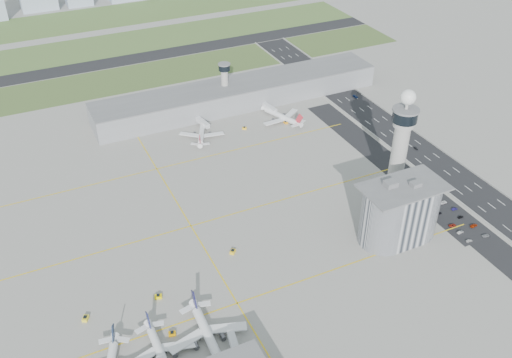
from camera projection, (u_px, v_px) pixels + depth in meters
name	position (u px, v px, depth m)	size (l,w,h in m)	color
ground	(285.00, 238.00, 289.24)	(1000.00, 1000.00, 0.00)	#9E9B93
grass_strip_0	(130.00, 78.00, 450.02)	(480.00, 50.00, 0.08)	#4E622E
grass_strip_1	(108.00, 46.00, 505.97)	(480.00, 60.00, 0.08)	#4B6630
grass_strip_2	(89.00, 19.00, 565.66)	(480.00, 70.00, 0.08)	#476731
runway	(119.00, 61.00, 477.61)	(480.00, 22.00, 0.10)	black
highway	(461.00, 183.00, 329.80)	(28.00, 500.00, 0.10)	black
barrier_left	(442.00, 188.00, 324.55)	(0.60, 500.00, 1.20)	#9E9E99
barrier_right	(480.00, 177.00, 334.44)	(0.60, 500.00, 1.20)	#9E9E99
landside_road	(439.00, 204.00, 313.52)	(18.00, 260.00, 0.08)	black
parking_lot	(451.00, 217.00, 303.86)	(20.00, 44.00, 0.10)	black
taxiway_line_h_0	(237.00, 303.00, 252.73)	(260.00, 0.60, 0.01)	yellow
taxiway_line_h_1	(191.00, 226.00, 297.50)	(260.00, 0.60, 0.01)	yellow
taxiway_line_h_2	(157.00, 169.00, 342.26)	(260.00, 0.60, 0.01)	yellow
taxiway_line_v	(191.00, 226.00, 297.50)	(0.60, 260.00, 0.01)	yellow
control_tower	(401.00, 141.00, 300.84)	(14.00, 14.00, 64.50)	#ADAAA5
secondary_tower	(225.00, 81.00, 401.12)	(8.60, 8.60, 31.90)	#ADAAA5
admin_building	(400.00, 212.00, 282.54)	(42.00, 24.00, 33.50)	#B2B2B7
terminal_pier	(239.00, 94.00, 409.31)	(210.00, 32.00, 15.80)	gray
airplane_near_b	(160.00, 351.00, 225.16)	(36.14, 30.72, 10.12)	white
airplane_near_c	(208.00, 332.00, 232.00)	(40.61, 34.52, 11.37)	white
airplane_far_a	(202.00, 130.00, 371.63)	(34.79, 29.57, 9.74)	white
airplane_far_b	(281.00, 113.00, 390.02)	(37.63, 31.98, 10.54)	white
jet_bridge_far_0	(198.00, 120.00, 386.81)	(14.00, 3.00, 5.70)	silver
jet_bridge_far_1	(264.00, 106.00, 404.46)	(14.00, 3.00, 5.70)	silver
tug_0	(85.00, 318.00, 244.42)	(2.27, 3.30, 1.92)	yellow
tug_1	(172.00, 333.00, 237.64)	(2.08, 3.03, 1.76)	#D58C00
tug_2	(158.00, 296.00, 254.99)	(2.18, 3.17, 1.85)	#FEDE00
tug_3	(233.00, 251.00, 279.82)	(2.18, 3.17, 1.84)	yellow
tug_4	(244.00, 128.00, 382.05)	(1.97, 2.87, 1.67)	yellow
tug_5	(286.00, 122.00, 388.67)	(2.09, 3.04, 1.76)	orange
car_lot_0	(469.00, 241.00, 286.97)	(1.40, 3.48, 1.19)	silver
car_lot_1	(460.00, 232.00, 292.38)	(1.32, 3.80, 1.25)	gray
car_lot_2	(452.00, 225.00, 297.13)	(1.86, 4.02, 1.12)	#A32415
car_lot_3	(438.00, 213.00, 305.60)	(1.64, 4.03, 1.17)	black
car_lot_4	(428.00, 206.00, 311.00)	(1.31, 3.26, 1.11)	navy
car_lot_5	(424.00, 201.00, 314.52)	(1.31, 3.76, 1.24)	silver
car_lot_6	(486.00, 236.00, 290.29)	(1.81, 3.92, 1.09)	#949499
car_lot_7	(474.00, 226.00, 296.81)	(1.82, 4.47, 1.30)	#9E2707
car_lot_8	(461.00, 217.00, 302.94)	(1.30, 3.23, 1.10)	black
car_lot_9	(454.00, 209.00, 308.72)	(1.21, 3.46, 1.14)	#19134F
car_lot_10	(443.00, 202.00, 313.66)	(2.00, 4.35, 1.21)	white
car_lot_11	(435.00, 195.00, 318.95)	(1.69, 4.16, 1.21)	#989CA5
car_hw_1	(416.00, 148.00, 360.87)	(1.15, 3.30, 1.09)	black
car_hw_2	(355.00, 96.00, 421.78)	(2.09, 4.54, 1.26)	navy
car_hw_4	(301.00, 70.00, 461.23)	(1.36, 3.39, 1.15)	#A2A4AC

